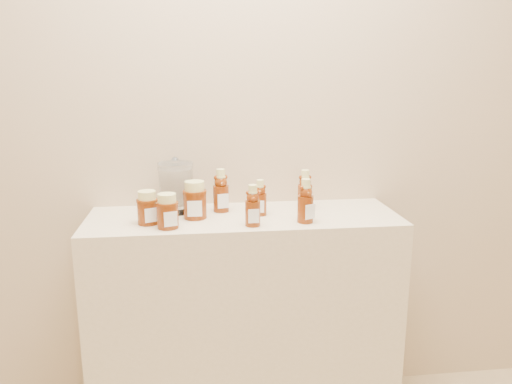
{
  "coord_description": "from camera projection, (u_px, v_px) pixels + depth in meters",
  "views": [
    {
      "loc": [
        -0.18,
        -0.29,
        1.44
      ],
      "look_at": [
        0.04,
        1.52,
        1.0
      ],
      "focal_mm": 35.0,
      "sensor_mm": 36.0,
      "label": 1
    }
  ],
  "objects": [
    {
      "name": "wall_back",
      "position": [
        238.0,
        95.0,
        2.01
      ],
      "size": [
        3.5,
        0.02,
        2.7
      ],
      "primitive_type": "cube",
      "color": "tan",
      "rests_on": "ground"
    },
    {
      "name": "bear_bottle_front_right",
      "position": [
        306.0,
        198.0,
        1.82
      ],
      "size": [
        0.08,
        0.08,
        0.18
      ],
      "primitive_type": null,
      "rotation": [
        0.0,
        0.0,
        0.4
      ],
      "color": "#5A1F07",
      "rests_on": "display_table"
    },
    {
      "name": "bear_bottle_front_left",
      "position": [
        253.0,
        203.0,
        1.78
      ],
      "size": [
        0.06,
        0.06,
        0.17
      ],
      "primitive_type": null,
      "rotation": [
        0.0,
        0.0,
        0.01
      ],
      "color": "#5A1F07",
      "rests_on": "display_table"
    },
    {
      "name": "bear_bottle_back_right",
      "position": [
        305.0,
        187.0,
        2.02
      ],
      "size": [
        0.06,
        0.06,
        0.18
      ],
      "primitive_type": null,
      "rotation": [
        0.0,
        0.0,
        0.05
      ],
      "color": "#5A1F07",
      "rests_on": "display_table"
    },
    {
      "name": "glass_canister",
      "position": [
        176.0,
        185.0,
        1.96
      ],
      "size": [
        0.17,
        0.17,
        0.21
      ],
      "primitive_type": null,
      "rotation": [
        0.0,
        0.0,
        -0.2
      ],
      "color": "white",
      "rests_on": "display_table"
    },
    {
      "name": "honey_jar_back",
      "position": [
        195.0,
        200.0,
        1.88
      ],
      "size": [
        0.09,
        0.09,
        0.14
      ],
      "primitive_type": null,
      "rotation": [
        0.0,
        0.0,
        -0.03
      ],
      "color": "#5A1F07",
      "rests_on": "display_table"
    },
    {
      "name": "honey_jar_front",
      "position": [
        167.0,
        211.0,
        1.76
      ],
      "size": [
        0.1,
        0.1,
        0.12
      ],
      "primitive_type": null,
      "rotation": [
        0.0,
        0.0,
        0.32
      ],
      "color": "#5A1F07",
      "rests_on": "display_table"
    },
    {
      "name": "bear_bottle_back_mid",
      "position": [
        260.0,
        195.0,
        1.92
      ],
      "size": [
        0.06,
        0.06,
        0.16
      ],
      "primitive_type": null,
      "rotation": [
        0.0,
        0.0,
        -0.22
      ],
      "color": "#5A1F07",
      "rests_on": "display_table"
    },
    {
      "name": "display_table",
      "position": [
        244.0,
        322.0,
        2.03
      ],
      "size": [
        1.2,
        0.4,
        0.9
      ],
      "primitive_type": "cube",
      "color": "beige",
      "rests_on": "ground"
    },
    {
      "name": "bear_bottle_back_left",
      "position": [
        221.0,
        188.0,
        1.96
      ],
      "size": [
        0.08,
        0.08,
        0.19
      ],
      "primitive_type": null,
      "rotation": [
        0.0,
        0.0,
        0.21
      ],
      "color": "#5A1F07",
      "rests_on": "display_table"
    },
    {
      "name": "honey_jar_left",
      "position": [
        148.0,
        207.0,
        1.81
      ],
      "size": [
        0.1,
        0.1,
        0.12
      ],
      "primitive_type": null,
      "rotation": [
        0.0,
        0.0,
        0.4
      ],
      "color": "#5A1F07",
      "rests_on": "display_table"
    }
  ]
}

